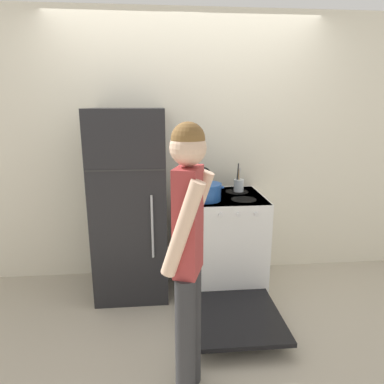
# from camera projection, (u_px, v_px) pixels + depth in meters

# --- Properties ---
(ground_plane) EXTENTS (14.00, 14.00, 0.00)m
(ground_plane) POSITION_uv_depth(u_px,v_px,m) (187.00, 269.00, 3.65)
(ground_plane) COLOR #B2A893
(wall_back) EXTENTS (10.00, 0.06, 2.55)m
(wall_back) POSITION_uv_depth(u_px,v_px,m) (186.00, 149.00, 3.36)
(wall_back) COLOR silver
(wall_back) RESTS_ON ground_plane
(refrigerator) EXTENTS (0.64, 0.68, 1.67)m
(refrigerator) POSITION_uv_depth(u_px,v_px,m) (131.00, 204.00, 3.07)
(refrigerator) COLOR black
(refrigerator) RESTS_ON ground_plane
(stove_range) EXTENTS (0.75, 1.41, 0.90)m
(stove_range) POSITION_uv_depth(u_px,v_px,m) (222.00, 243.00, 3.19)
(stove_range) COLOR white
(stove_range) RESTS_ON ground_plane
(dutch_oven_pot) EXTENTS (0.31, 0.27, 0.17)m
(dutch_oven_pot) POSITION_uv_depth(u_px,v_px,m) (206.00, 192.00, 2.95)
(dutch_oven_pot) COLOR #1E4C9E
(dutch_oven_pot) RESTS_ON stove_range
(tea_kettle) EXTENTS (0.23, 0.19, 0.24)m
(tea_kettle) POSITION_uv_depth(u_px,v_px,m) (203.00, 185.00, 3.22)
(tea_kettle) COLOR silver
(tea_kettle) RESTS_ON stove_range
(utensil_jar) EXTENTS (0.09, 0.09, 0.28)m
(utensil_jar) POSITION_uv_depth(u_px,v_px,m) (239.00, 185.00, 3.26)
(utensil_jar) COLOR silver
(utensil_jar) RESTS_ON stove_range
(person) EXTENTS (0.33, 0.38, 1.62)m
(person) POSITION_uv_depth(u_px,v_px,m) (188.00, 250.00, 1.88)
(person) COLOR #2D2D30
(person) RESTS_ON ground_plane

